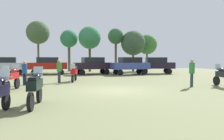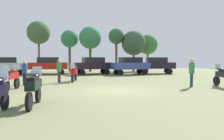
{
  "view_description": "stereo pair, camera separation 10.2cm",
  "coord_description": "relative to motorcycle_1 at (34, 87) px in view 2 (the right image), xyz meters",
  "views": [
    {
      "loc": [
        -2.38,
        -11.46,
        1.81
      ],
      "look_at": [
        0.93,
        5.53,
        0.9
      ],
      "focal_mm": 33.21,
      "sensor_mm": 36.0,
      "label": 1
    },
    {
      "loc": [
        -2.28,
        -11.47,
        1.81
      ],
      "look_at": [
        0.93,
        5.53,
        0.9
      ],
      "focal_mm": 33.21,
      "sensor_mm": 36.0,
      "label": 2
    }
  ],
  "objects": [
    {
      "name": "person_2",
      "position": [
        0.43,
        7.83,
        0.31
      ],
      "size": [
        0.46,
        0.46,
        1.77
      ],
      "rotation": [
        0.0,
        0.0,
        2.05
      ],
      "color": "#2C3144",
      "rests_on": "ground"
    },
    {
      "name": "tree_7",
      "position": [
        -3.09,
        21.48,
        4.63
      ],
      "size": [
        3.09,
        3.09,
        6.94
      ],
      "color": "brown",
      "rests_on": "ground"
    },
    {
      "name": "tree_2",
      "position": [
        12.87,
        22.4,
        3.3
      ],
      "size": [
        3.05,
        3.05,
        5.58
      ],
      "color": "brown",
      "rests_on": "ground"
    },
    {
      "name": "person_3",
      "position": [
        -1.8,
        6.76,
        0.25
      ],
      "size": [
        0.47,
        0.47,
        1.68
      ],
      "rotation": [
        0.0,
        0.0,
        2.57
      ],
      "color": "#1F233E",
      "rests_on": "ground"
    },
    {
      "name": "motorcycle_5",
      "position": [
        -1.99,
        4.44,
        0.01
      ],
      "size": [
        0.63,
        2.14,
        1.5
      ],
      "rotation": [
        0.0,
        0.0,
        -0.12
      ],
      "color": "black",
      "rests_on": "ground"
    },
    {
      "name": "motorcycle_2",
      "position": [
        -2.23,
        3.18,
        -0.02
      ],
      "size": [
        0.66,
        2.16,
        1.45
      ],
      "rotation": [
        0.0,
        0.0,
        -0.14
      ],
      "color": "black",
      "rests_on": "ground"
    },
    {
      "name": "car_1",
      "position": [
        7.93,
        14.7,
        0.44
      ],
      "size": [
        4.49,
        2.32,
        2.0
      ],
      "rotation": [
        0.0,
        0.0,
        1.7
      ],
      "color": "black",
      "rests_on": "ground"
    },
    {
      "name": "car_5",
      "position": [
        3.78,
        15.87,
        0.44
      ],
      "size": [
        4.57,
        2.62,
        2.0
      ],
      "rotation": [
        0.0,
        0.0,
        1.77
      ],
      "color": "black",
      "rests_on": "ground"
    },
    {
      "name": "ground_plane",
      "position": [
        3.74,
        3.26,
        -0.74
      ],
      "size": [
        44.0,
        52.0,
        0.02
      ],
      "color": "#7A7F54"
    },
    {
      "name": "motorcycle_1",
      "position": [
        0.0,
        0.0,
        0.0
      ],
      "size": [
        0.62,
        2.13,
        1.49
      ],
      "rotation": [
        0.0,
        0.0,
        -0.05
      ],
      "color": "black",
      "rests_on": "ground"
    },
    {
      "name": "motorcycle_4",
      "position": [
        10.96,
        3.48,
        -0.01
      ],
      "size": [
        0.62,
        2.14,
        1.47
      ],
      "rotation": [
        0.0,
        0.0,
        -0.09
      ],
      "color": "black",
      "rests_on": "ground"
    },
    {
      "name": "car_4",
      "position": [
        -6.0,
        16.75,
        0.44
      ],
      "size": [
        4.57,
        2.62,
        2.0
      ],
      "rotation": [
        0.0,
        0.0,
        1.77
      ],
      "color": "black",
      "rests_on": "ground"
    },
    {
      "name": "tree_3",
      "position": [
        7.65,
        21.23,
        4.24
      ],
      "size": [
        2.27,
        2.27,
        6.22
      ],
      "color": "brown",
      "rests_on": "ground"
    },
    {
      "name": "tree_4",
      "position": [
        10.21,
        21.05,
        3.38
      ],
      "size": [
        3.58,
        3.58,
        5.92
      ],
      "color": "brown",
      "rests_on": "ground"
    },
    {
      "name": "car_6",
      "position": [
        11.54,
        15.76,
        0.44
      ],
      "size": [
        4.55,
        2.55,
        2.0
      ],
      "rotation": [
        0.0,
        0.0,
        1.39
      ],
      "color": "black",
      "rests_on": "ground"
    },
    {
      "name": "tree_6",
      "position": [
        3.91,
        21.55,
        4.07
      ],
      "size": [
        3.18,
        3.18,
        6.43
      ],
      "color": "#4E4327",
      "rests_on": "ground"
    },
    {
      "name": "person_1",
      "position": [
        8.91,
        3.8,
        0.32
      ],
      "size": [
        0.48,
        0.48,
        1.79
      ],
      "rotation": [
        0.0,
        0.0,
        3.9
      ],
      "color": "#223740",
      "rests_on": "ground"
    },
    {
      "name": "car_2",
      "position": [
        -1.37,
        16.71,
        0.44
      ],
      "size": [
        4.46,
        2.22,
        2.0
      ],
      "rotation": [
        0.0,
        0.0,
        1.67
      ],
      "color": "black",
      "rests_on": "ground"
    },
    {
      "name": "tree_5",
      "position": [
        1.01,
        22.45,
        3.9
      ],
      "size": [
        2.5,
        2.5,
        5.98
      ],
      "color": "brown",
      "rests_on": "ground"
    },
    {
      "name": "motorcycle_3",
      "position": [
        1.54,
        8.54,
        -0.02
      ],
      "size": [
        0.68,
        2.14,
        1.45
      ],
      "rotation": [
        0.0,
        0.0,
        2.98
      ],
      "color": "black",
      "rests_on": "ground"
    }
  ]
}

